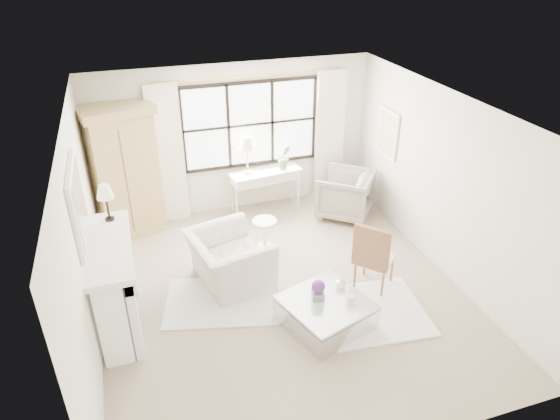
# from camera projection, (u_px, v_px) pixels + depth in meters

# --- Properties ---
(floor) EXTENTS (5.50, 5.50, 0.00)m
(floor) POSITION_uv_depth(u_px,v_px,m) (282.00, 291.00, 7.25)
(floor) COLOR tan
(floor) RESTS_ON ground
(ceiling) EXTENTS (5.50, 5.50, 0.00)m
(ceiling) POSITION_uv_depth(u_px,v_px,m) (283.00, 111.00, 5.94)
(ceiling) COLOR silver
(ceiling) RESTS_ON ground
(wall_back) EXTENTS (5.00, 0.00, 5.00)m
(wall_back) POSITION_uv_depth(u_px,v_px,m) (234.00, 139.00, 8.89)
(wall_back) COLOR white
(wall_back) RESTS_ON ground
(wall_front) EXTENTS (5.00, 0.00, 5.00)m
(wall_front) POSITION_uv_depth(u_px,v_px,m) (382.00, 357.00, 4.31)
(wall_front) COLOR beige
(wall_front) RESTS_ON ground
(wall_left) EXTENTS (0.00, 5.50, 5.50)m
(wall_left) POSITION_uv_depth(u_px,v_px,m) (83.00, 242.00, 5.92)
(wall_left) COLOR white
(wall_left) RESTS_ON ground
(wall_right) EXTENTS (0.00, 5.50, 5.50)m
(wall_right) POSITION_uv_depth(u_px,v_px,m) (445.00, 185.00, 7.27)
(wall_right) COLOR silver
(wall_right) RESTS_ON ground
(window_pane) EXTENTS (2.40, 0.02, 1.50)m
(window_pane) POSITION_uv_depth(u_px,v_px,m) (250.00, 124.00, 8.83)
(window_pane) COLOR white
(window_pane) RESTS_ON wall_back
(window_frame) EXTENTS (2.50, 0.04, 1.50)m
(window_frame) POSITION_uv_depth(u_px,v_px,m) (251.00, 125.00, 8.82)
(window_frame) COLOR black
(window_frame) RESTS_ON wall_back
(curtain_rod) EXTENTS (3.30, 0.04, 0.04)m
(curtain_rod) POSITION_uv_depth(u_px,v_px,m) (250.00, 76.00, 8.36)
(curtain_rod) COLOR #C29243
(curtain_rod) RESTS_ON wall_back
(curtain_left) EXTENTS (0.55, 0.10, 2.47)m
(curtain_left) POSITION_uv_depth(u_px,v_px,m) (168.00, 155.00, 8.53)
(curtain_left) COLOR white
(curtain_left) RESTS_ON ground
(curtain_right) EXTENTS (0.55, 0.10, 2.47)m
(curtain_right) POSITION_uv_depth(u_px,v_px,m) (329.00, 136.00, 9.34)
(curtain_right) COLOR white
(curtain_right) RESTS_ON ground
(fireplace) EXTENTS (0.58, 1.66, 1.26)m
(fireplace) POSITION_uv_depth(u_px,v_px,m) (112.00, 285.00, 6.32)
(fireplace) COLOR white
(fireplace) RESTS_ON ground
(mirror_frame) EXTENTS (0.05, 1.15, 0.95)m
(mirror_frame) POSITION_uv_depth(u_px,v_px,m) (77.00, 205.00, 5.69)
(mirror_frame) COLOR white
(mirror_frame) RESTS_ON wall_left
(mirror_glass) EXTENTS (0.02, 1.00, 0.80)m
(mirror_glass) POSITION_uv_depth(u_px,v_px,m) (80.00, 205.00, 5.70)
(mirror_glass) COLOR #B5B9C0
(mirror_glass) RESTS_ON wall_left
(art_frame) EXTENTS (0.04, 0.62, 0.82)m
(art_frame) POSITION_uv_depth(u_px,v_px,m) (388.00, 133.00, 8.58)
(art_frame) COLOR white
(art_frame) RESTS_ON wall_right
(art_canvas) EXTENTS (0.01, 0.52, 0.72)m
(art_canvas) POSITION_uv_depth(u_px,v_px,m) (387.00, 133.00, 8.58)
(art_canvas) COLOR beige
(art_canvas) RESTS_ON wall_right
(mantel_lamp) EXTENTS (0.22, 0.22, 0.51)m
(mantel_lamp) POSITION_uv_depth(u_px,v_px,m) (105.00, 193.00, 6.36)
(mantel_lamp) COLOR black
(mantel_lamp) RESTS_ON fireplace
(armoire) EXTENTS (1.26, 0.97, 2.24)m
(armoire) POSITION_uv_depth(u_px,v_px,m) (125.00, 171.00, 8.21)
(armoire) COLOR tan
(armoire) RESTS_ON floor
(console_table) EXTENTS (1.35, 0.61, 0.80)m
(console_table) POSITION_uv_depth(u_px,v_px,m) (266.00, 191.00, 9.21)
(console_table) COLOR silver
(console_table) RESTS_ON floor
(console_lamp) EXTENTS (0.28, 0.28, 0.69)m
(console_lamp) POSITION_uv_depth(u_px,v_px,m) (247.00, 144.00, 8.67)
(console_lamp) COLOR #A8833A
(console_lamp) RESTS_ON console_table
(orchid_plant) EXTENTS (0.26, 0.21, 0.46)m
(orchid_plant) POSITION_uv_depth(u_px,v_px,m) (284.00, 157.00, 9.00)
(orchid_plant) COLOR #5D7850
(orchid_plant) RESTS_ON console_table
(side_table) EXTENTS (0.40, 0.40, 0.51)m
(side_table) POSITION_uv_depth(u_px,v_px,m) (265.00, 230.00, 8.13)
(side_table) COLOR white
(side_table) RESTS_ON floor
(rug_left) EXTENTS (1.78, 1.45, 0.03)m
(rug_left) POSITION_uv_depth(u_px,v_px,m) (222.00, 301.00, 7.03)
(rug_left) COLOR silver
(rug_left) RESTS_ON floor
(rug_right) EXTENTS (1.82, 1.45, 0.03)m
(rug_right) POSITION_uv_depth(u_px,v_px,m) (362.00, 313.00, 6.81)
(rug_right) COLOR white
(rug_right) RESTS_ON floor
(club_armchair) EXTENTS (1.25, 1.36, 0.76)m
(club_armchair) POSITION_uv_depth(u_px,v_px,m) (229.00, 260.00, 7.29)
(club_armchair) COLOR beige
(club_armchair) RESTS_ON floor
(wingback_chair) EXTENTS (1.28, 1.28, 0.84)m
(wingback_chair) POSITION_uv_depth(u_px,v_px,m) (345.00, 194.00, 9.04)
(wingback_chair) COLOR gray
(wingback_chair) RESTS_ON floor
(french_chair) EXTENTS (0.68, 0.68, 1.08)m
(french_chair) POSITION_uv_depth(u_px,v_px,m) (373.00, 269.00, 7.21)
(french_chair) COLOR #905F3C
(french_chair) RESTS_ON floor
(coffee_table) EXTENTS (1.26, 1.26, 0.38)m
(coffee_table) POSITION_uv_depth(u_px,v_px,m) (325.00, 313.00, 6.56)
(coffee_table) COLOR silver
(coffee_table) RESTS_ON floor
(planter_box) EXTENTS (0.17, 0.17, 0.11)m
(planter_box) POSITION_uv_depth(u_px,v_px,m) (318.00, 295.00, 6.48)
(planter_box) COLOR slate
(planter_box) RESTS_ON coffee_table
(planter_flowers) EXTENTS (0.18, 0.18, 0.18)m
(planter_flowers) POSITION_uv_depth(u_px,v_px,m) (318.00, 287.00, 6.41)
(planter_flowers) COLOR #552B6B
(planter_flowers) RESTS_ON planter_box
(pillar_candle) EXTENTS (0.09, 0.09, 0.12)m
(pillar_candle) POSITION_uv_depth(u_px,v_px,m) (351.00, 300.00, 6.40)
(pillar_candle) COLOR silver
(pillar_candle) RESTS_ON coffee_table
(coffee_vase) EXTENTS (0.20, 0.20, 0.16)m
(coffee_vase) POSITION_uv_depth(u_px,v_px,m) (340.00, 283.00, 6.68)
(coffee_vase) COLOR silver
(coffee_vase) RESTS_ON coffee_table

